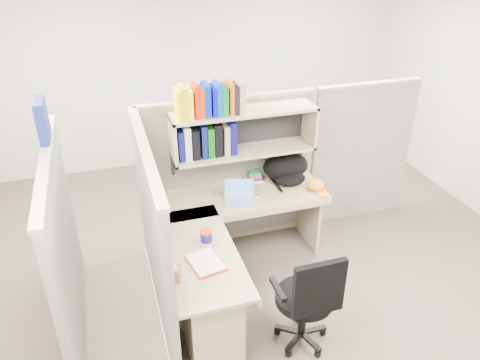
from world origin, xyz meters
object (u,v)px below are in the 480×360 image
object	(u,v)px
desk	(221,282)
laptop	(239,194)
backpack	(288,169)
snack_canister	(206,235)
task_chair	(305,313)

from	to	relation	value
desk	laptop	size ratio (longest dim) A/B	6.08
laptop	backpack	world-z (taller)	backpack
snack_canister	task_chair	distance (m)	1.03
desk	backpack	size ratio (longest dim) A/B	3.62
laptop	backpack	bearing A→B (deg)	41.83
desk	laptop	world-z (taller)	laptop
backpack	snack_canister	size ratio (longest dim) A/B	4.57
desk	backpack	xyz separation A→B (m)	(0.98, 0.97, 0.43)
desk	task_chair	bearing A→B (deg)	-39.06
desk	laptop	bearing A→B (deg)	62.17
desk	task_chair	xyz separation A→B (m)	(0.57, -0.46, -0.09)
desk	snack_canister	distance (m)	0.41
laptop	backpack	xyz separation A→B (m)	(0.60, 0.26, 0.04)
task_chair	desk	bearing A→B (deg)	140.94
task_chair	laptop	bearing A→B (deg)	99.37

